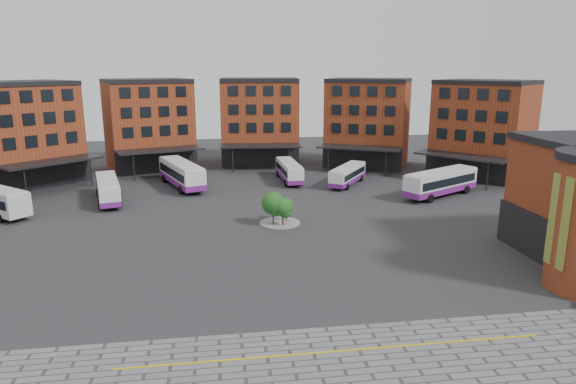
{
  "coord_description": "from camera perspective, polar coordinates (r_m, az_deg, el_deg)",
  "views": [
    {
      "loc": [
        -4.87,
        -40.81,
        16.67
      ],
      "look_at": [
        2.59,
        9.94,
        4.0
      ],
      "focal_mm": 32.0,
      "sensor_mm": 36.0,
      "label": 1
    }
  ],
  "objects": [
    {
      "name": "ground",
      "position": [
        44.35,
        -1.46,
        -8.21
      ],
      "size": [
        160.0,
        160.0,
        0.0
      ],
      "primitive_type": "plane",
      "color": "#28282B",
      "rests_on": "ground"
    },
    {
      "name": "bus_e",
      "position": [
        73.99,
        6.64,
        1.94
      ],
      "size": [
        7.32,
        9.31,
        2.74
      ],
      "rotation": [
        0.0,
        0.0,
        -0.6
      ],
      "color": "white",
      "rests_on": "ground"
    },
    {
      "name": "bus_b",
      "position": [
        68.09,
        -19.38,
        0.3
      ],
      "size": [
        4.85,
        10.91,
        2.99
      ],
      "rotation": [
        0.0,
        0.0,
        0.23
      ],
      "color": "silver",
      "rests_on": "ground"
    },
    {
      "name": "bus_d",
      "position": [
        75.86,
        0.13,
        2.38
      ],
      "size": [
        2.9,
        10.27,
        2.86
      ],
      "rotation": [
        0.0,
        0.0,
        0.04
      ],
      "color": "silver",
      "rests_on": "ground"
    },
    {
      "name": "tree_island",
      "position": [
        54.7,
        -1.05,
        -1.67
      ],
      "size": [
        4.4,
        4.4,
        3.7
      ],
      "color": "gray",
      "rests_on": "ground"
    },
    {
      "name": "yellow_line",
      "position": [
        32.3,
        5.39,
        -17.2
      ],
      "size": [
        26.0,
        0.15,
        0.02
      ],
      "primitive_type": "cube",
      "color": "gold",
      "rests_on": "paving_zone"
    },
    {
      "name": "bus_c",
      "position": [
        73.57,
        -11.76,
        2.02
      ],
      "size": [
        7.12,
        12.86,
        3.56
      ],
      "rotation": [
        0.0,
        0.0,
        0.36
      ],
      "color": "silver",
      "rests_on": "ground"
    },
    {
      "name": "main_building",
      "position": [
        79.62,
        -8.3,
        6.92
      ],
      "size": [
        94.14,
        42.48,
        14.6
      ],
      "color": "maroon",
      "rests_on": "ground"
    },
    {
      "name": "bus_f",
      "position": [
        69.91,
        16.63,
        1.04
      ],
      "size": [
        11.92,
        8.37,
        3.41
      ],
      "rotation": [
        0.0,
        0.0,
        -1.06
      ],
      "color": "silver",
      "rests_on": "ground"
    }
  ]
}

